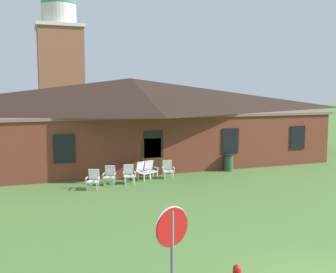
{
  "coord_description": "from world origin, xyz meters",
  "views": [
    {
      "loc": [
        -6.58,
        -7.0,
        4.77
      ],
      "look_at": [
        -1.06,
        8.56,
        2.84
      ],
      "focal_mm": 42.52,
      "sensor_mm": 36.0,
      "label": 1
    }
  ],
  "objects_px": {
    "lawn_chair_left_end": "(129,173)",
    "trash_bin": "(229,163)",
    "lawn_chair_right_end": "(150,169)",
    "stop_sign": "(172,244)",
    "lawn_chair_middle": "(142,170)",
    "lawn_chair_far_side": "(168,169)",
    "lawn_chair_by_porch": "(93,179)",
    "lawn_chair_near_door": "(110,175)"
  },
  "relations": [
    {
      "from": "lawn_chair_left_end",
      "to": "trash_bin",
      "type": "xyz_separation_m",
      "value": [
        6.36,
        1.07,
        -0.0
      ]
    },
    {
      "from": "lawn_chair_right_end",
      "to": "trash_bin",
      "type": "xyz_separation_m",
      "value": [
        4.98,
        0.35,
        -0.0
      ]
    },
    {
      "from": "stop_sign",
      "to": "lawn_chair_left_end",
      "type": "distance_m",
      "value": 13.07
    },
    {
      "from": "stop_sign",
      "to": "lawn_chair_left_end",
      "type": "bearing_deg",
      "value": 79.76
    },
    {
      "from": "trash_bin",
      "to": "lawn_chair_middle",
      "type": "bearing_deg",
      "value": -174.09
    },
    {
      "from": "stop_sign",
      "to": "lawn_chair_far_side",
      "type": "distance_m",
      "value": 14.13
    },
    {
      "from": "stop_sign",
      "to": "trash_bin",
      "type": "relative_size",
      "value": 2.64
    },
    {
      "from": "lawn_chair_by_porch",
      "to": "stop_sign",
      "type": "bearing_deg",
      "value": -91.76
    },
    {
      "from": "lawn_chair_far_side",
      "to": "trash_bin",
      "type": "bearing_deg",
      "value": 8.15
    },
    {
      "from": "lawn_chair_near_door",
      "to": "lawn_chair_far_side",
      "type": "height_order",
      "value": "same"
    },
    {
      "from": "lawn_chair_by_porch",
      "to": "lawn_chair_right_end",
      "type": "distance_m",
      "value": 3.59
    },
    {
      "from": "stop_sign",
      "to": "lawn_chair_by_porch",
      "type": "bearing_deg",
      "value": 88.24
    },
    {
      "from": "lawn_chair_near_door",
      "to": "trash_bin",
      "type": "relative_size",
      "value": 0.98
    },
    {
      "from": "lawn_chair_left_end",
      "to": "lawn_chair_far_side",
      "type": "xyz_separation_m",
      "value": [
        2.3,
        0.49,
        0.0
      ]
    },
    {
      "from": "stop_sign",
      "to": "lawn_chair_far_side",
      "type": "bearing_deg",
      "value": 70.85
    },
    {
      "from": "lawn_chair_middle",
      "to": "lawn_chair_near_door",
      "type": "bearing_deg",
      "value": -164.66
    },
    {
      "from": "lawn_chair_left_end",
      "to": "lawn_chair_middle",
      "type": "bearing_deg",
      "value": 30.12
    },
    {
      "from": "lawn_chair_middle",
      "to": "trash_bin",
      "type": "height_order",
      "value": "trash_bin"
    },
    {
      "from": "lawn_chair_left_end",
      "to": "trash_bin",
      "type": "height_order",
      "value": "trash_bin"
    },
    {
      "from": "lawn_chair_right_end",
      "to": "trash_bin",
      "type": "distance_m",
      "value": 4.99
    },
    {
      "from": "lawn_chair_near_door",
      "to": "lawn_chair_far_side",
      "type": "distance_m",
      "value": 3.34
    },
    {
      "from": "lawn_chair_far_side",
      "to": "lawn_chair_left_end",
      "type": "bearing_deg",
      "value": -167.95
    },
    {
      "from": "lawn_chair_by_porch",
      "to": "lawn_chair_middle",
      "type": "bearing_deg",
      "value": 22.47
    },
    {
      "from": "lawn_chair_far_side",
      "to": "trash_bin",
      "type": "height_order",
      "value": "trash_bin"
    },
    {
      "from": "lawn_chair_near_door",
      "to": "lawn_chair_far_side",
      "type": "bearing_deg",
      "value": 8.62
    },
    {
      "from": "lawn_chair_middle",
      "to": "trash_bin",
      "type": "relative_size",
      "value": 0.98
    },
    {
      "from": "lawn_chair_by_porch",
      "to": "lawn_chair_middle",
      "type": "distance_m",
      "value": 3.04
    },
    {
      "from": "lawn_chair_by_porch",
      "to": "lawn_chair_near_door",
      "type": "distance_m",
      "value": 1.14
    },
    {
      "from": "lawn_chair_right_end",
      "to": "trash_bin",
      "type": "bearing_deg",
      "value": 4.04
    },
    {
      "from": "lawn_chair_right_end",
      "to": "lawn_chair_far_side",
      "type": "xyz_separation_m",
      "value": [
        0.92,
        -0.23,
        0.0
      ]
    },
    {
      "from": "lawn_chair_far_side",
      "to": "trash_bin",
      "type": "relative_size",
      "value": 0.98
    },
    {
      "from": "stop_sign",
      "to": "trash_bin",
      "type": "distance_m",
      "value": 16.41
    },
    {
      "from": "lawn_chair_left_end",
      "to": "lawn_chair_right_end",
      "type": "relative_size",
      "value": 1.0
    },
    {
      "from": "lawn_chair_left_end",
      "to": "trash_bin",
      "type": "distance_m",
      "value": 6.45
    },
    {
      "from": "lawn_chair_middle",
      "to": "lawn_chair_right_end",
      "type": "bearing_deg",
      "value": 23.07
    },
    {
      "from": "lawn_chair_left_end",
      "to": "lawn_chair_far_side",
      "type": "relative_size",
      "value": 1.0
    },
    {
      "from": "lawn_chair_right_end",
      "to": "lawn_chair_far_side",
      "type": "height_order",
      "value": "same"
    },
    {
      "from": "stop_sign",
      "to": "lawn_chair_near_door",
      "type": "xyz_separation_m",
      "value": [
        1.31,
        12.79,
        -1.34
      ]
    },
    {
      "from": "lawn_chair_left_end",
      "to": "lawn_chair_middle",
      "type": "distance_m",
      "value": 1.0
    },
    {
      "from": "lawn_chair_near_door",
      "to": "lawn_chair_left_end",
      "type": "xyz_separation_m",
      "value": [
        1.0,
        0.01,
        0.0
      ]
    },
    {
      "from": "lawn_chair_far_side",
      "to": "trash_bin",
      "type": "distance_m",
      "value": 4.1
    },
    {
      "from": "lawn_chair_near_door",
      "to": "lawn_chair_left_end",
      "type": "height_order",
      "value": "same"
    }
  ]
}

